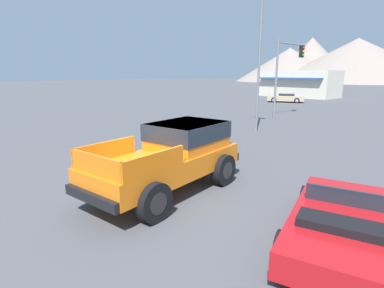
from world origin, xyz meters
TOP-DOWN VIEW (x-y plane):
  - ground_plane at (0.00, 0.00)m, footprint 320.00×320.00m
  - orange_pickup_truck at (-0.05, 0.52)m, footprint 3.07×5.49m
  - red_convertible_car at (4.63, 1.13)m, footprint 3.07×4.47m
  - parked_car_tan at (-13.47, 28.33)m, footprint 4.63×3.71m
  - traffic_light_main at (-6.24, 16.47)m, footprint 0.38×3.89m
  - street_lamp_post at (-4.07, 9.90)m, footprint 0.90×0.24m
  - storefront_building at (-17.25, 37.76)m, footprint 11.05×5.83m

SIDE VIEW (x-z plane):
  - ground_plane at x=0.00m, z-range 0.00..0.00m
  - red_convertible_car at x=4.63m, z-range -0.09..0.96m
  - parked_car_tan at x=-13.47m, z-range 0.02..1.11m
  - orange_pickup_truck at x=-0.05m, z-range 0.14..2.10m
  - storefront_building at x=-17.25m, z-range 0.01..3.87m
  - traffic_light_main at x=-6.24m, z-range 1.17..7.07m
  - street_lamp_post at x=-4.07m, z-range 0.79..9.34m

